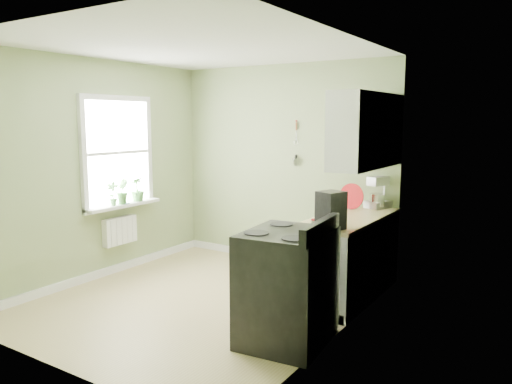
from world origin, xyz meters
The scene contains 21 objects.
floor centered at (0.00, 0.00, -0.01)m, with size 3.20×3.60×0.02m, color tan.
ceiling centered at (0.00, 0.00, 2.71)m, with size 3.20×3.60×0.02m, color white.
wall_back centered at (0.00, 1.81, 1.35)m, with size 3.20×0.02×2.70m, color #8FA16D.
wall_left centered at (-1.61, 0.00, 1.35)m, with size 0.02×3.60×2.70m, color #8FA16D.
wall_right centered at (1.61, 0.00, 1.35)m, with size 0.02×3.60×2.70m, color #8FA16D.
base_cabinets centered at (1.30, 1.00, 0.43)m, with size 0.60×1.60×0.87m, color silver.
countertop centered at (1.29, 1.00, 0.89)m, with size 0.64×1.60×0.04m, color #CFBD7E.
upper_cabinets centered at (1.43, 1.10, 1.85)m, with size 0.35×1.40×0.80m, color silver.
window centered at (-1.58, 0.30, 1.55)m, with size 0.06×1.14×1.44m.
window_sill centered at (-1.51, 0.30, 0.88)m, with size 0.18×1.14×0.04m, color white.
radiator centered at (-1.54, 0.25, 0.55)m, with size 0.12×0.50×0.35m, color white.
wall_utensils centered at (0.20, 1.78, 1.56)m, with size 0.02×0.14×0.58m.
stove centered at (1.28, -0.38, 0.51)m, with size 0.80×0.89×1.13m.
stand_mixer centered at (1.37, 1.74, 1.09)m, with size 0.32×0.39×0.42m.
kettle centered at (1.10, 1.19, 1.01)m, with size 0.20×0.12×0.20m.
coffee_maker centered at (1.38, 0.30, 1.09)m, with size 0.28×0.29×0.37m.
red_tray centered at (1.13, 1.44, 1.06)m, with size 0.31×0.31×0.02m, color #AE181D.
jar centered at (1.21, 0.30, 0.95)m, with size 0.07×0.07×0.08m.
plant_a centered at (-1.50, 0.12, 1.05)m, with size 0.16×0.11×0.31m, color #437D39.
plant_b centered at (-1.50, 0.28, 1.06)m, with size 0.18×0.14×0.32m, color #437D39.
plant_c centered at (-1.50, 0.55, 1.06)m, with size 0.18×0.18×0.31m, color #437D39.
Camera 1 is at (3.33, -4.09, 1.96)m, focal length 35.00 mm.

